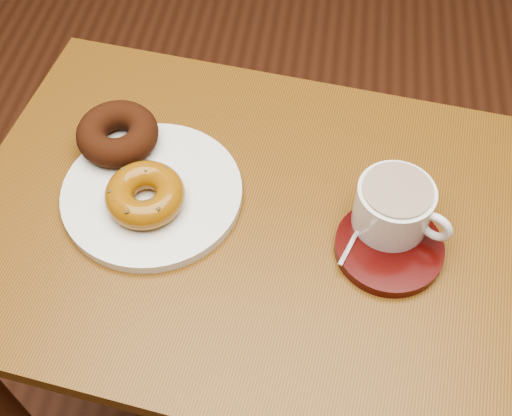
# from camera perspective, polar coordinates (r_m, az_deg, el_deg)

# --- Properties ---
(cafe_table) EXTENTS (0.81, 0.65, 0.70)m
(cafe_table) POSITION_cam_1_polar(r_m,az_deg,el_deg) (0.96, -1.19, -4.51)
(cafe_table) COLOR brown
(cafe_table) RESTS_ON ground
(donut_plate) EXTENTS (0.29, 0.29, 0.01)m
(donut_plate) POSITION_cam_1_polar(r_m,az_deg,el_deg) (0.89, -9.21, 1.32)
(donut_plate) COLOR white
(donut_plate) RESTS_ON cafe_table
(donut_cinnamon) EXTENTS (0.15, 0.15, 0.04)m
(donut_cinnamon) POSITION_cam_1_polar(r_m,az_deg,el_deg) (0.93, -12.21, 6.49)
(donut_cinnamon) COLOR #36170A
(donut_cinnamon) RESTS_ON donut_plate
(donut_caramel) EXTENTS (0.11, 0.11, 0.04)m
(donut_caramel) POSITION_cam_1_polar(r_m,az_deg,el_deg) (0.85, -9.85, 1.18)
(donut_caramel) COLOR #945B10
(donut_caramel) RESTS_ON donut_plate
(saucer) EXTENTS (0.17, 0.17, 0.01)m
(saucer) POSITION_cam_1_polar(r_m,az_deg,el_deg) (0.84, 11.73, -3.47)
(saucer) COLOR #3B0908
(saucer) RESTS_ON cafe_table
(coffee_cup) EXTENTS (0.12, 0.10, 0.07)m
(coffee_cup) POSITION_cam_1_polar(r_m,az_deg,el_deg) (0.83, 12.22, 0.15)
(coffee_cup) COLOR white
(coffee_cup) RESTS_ON saucer
(teaspoon) EXTENTS (0.04, 0.09, 0.01)m
(teaspoon) POSITION_cam_1_polar(r_m,az_deg,el_deg) (0.84, 9.37, -1.37)
(teaspoon) COLOR silver
(teaspoon) RESTS_ON saucer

